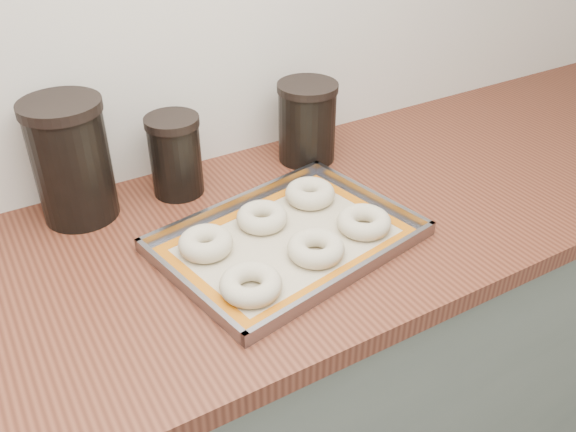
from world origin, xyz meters
TOP-DOWN VIEW (x-y plane):
  - cabinet at (0.00, 1.68)m, footprint 3.00×0.65m
  - countertop at (0.00, 1.68)m, footprint 3.06×0.68m
  - baking_tray at (0.00, 1.62)m, footprint 0.51×0.41m
  - baking_mat at (0.00, 1.62)m, footprint 0.47×0.36m
  - bagel_front_left at (-0.13, 1.52)m, footprint 0.12×0.12m
  - bagel_front_mid at (0.02, 1.55)m, footprint 0.12×0.12m
  - bagel_front_right at (0.15, 1.57)m, footprint 0.14×0.14m
  - bagel_back_left at (-0.14, 1.66)m, footprint 0.12×0.12m
  - bagel_back_mid at (-0.01, 1.69)m, footprint 0.11×0.11m
  - bagel_back_right at (0.11, 1.71)m, footprint 0.14×0.14m
  - canister_left at (-0.30, 1.91)m, footprint 0.15×0.15m
  - canister_mid at (-0.10, 1.90)m, footprint 0.11×0.11m
  - canister_right at (0.21, 1.89)m, footprint 0.14×0.14m

SIDE VIEW (x-z plane):
  - cabinet at x=0.00m, z-range 0.00..0.86m
  - countertop at x=0.00m, z-range 0.86..0.90m
  - baking_mat at x=0.00m, z-range 0.90..0.91m
  - baking_tray at x=0.00m, z-range 0.89..0.92m
  - bagel_front_right at x=0.15m, z-range 0.90..0.94m
  - bagel_back_mid at x=-0.01m, z-range 0.90..0.94m
  - bagel_front_left at x=-0.13m, z-range 0.90..0.94m
  - bagel_front_mid at x=0.02m, z-range 0.90..0.94m
  - bagel_back_right at x=0.11m, z-range 0.90..0.94m
  - bagel_back_left at x=-0.14m, z-range 0.90..0.94m
  - canister_mid at x=-0.10m, z-range 0.90..1.07m
  - canister_right at x=0.21m, z-range 0.90..1.08m
  - canister_left at x=-0.30m, z-range 0.90..1.14m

